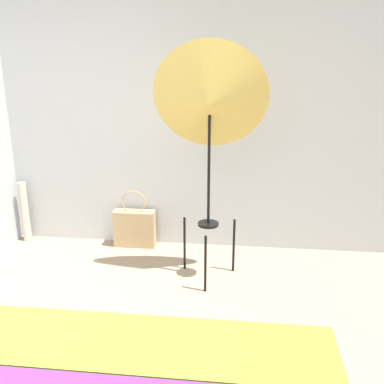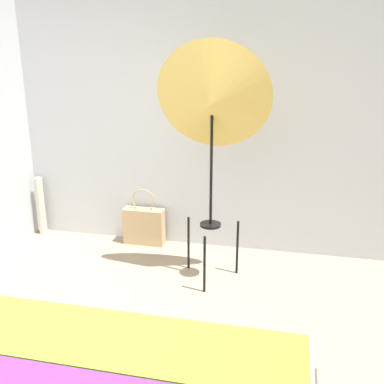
% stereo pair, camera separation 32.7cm
% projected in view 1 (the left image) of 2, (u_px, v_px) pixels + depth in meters
% --- Properties ---
extents(wall_back, '(8.00, 0.05, 2.60)m').
position_uv_depth(wall_back, '(176.00, 106.00, 3.91)').
color(wall_back, '#B7BCC1').
rests_on(wall_back, ground_plane).
extents(photo_umbrella, '(0.86, 0.47, 1.85)m').
position_uv_depth(photo_umbrella, '(210.00, 102.00, 3.24)').
color(photo_umbrella, black).
rests_on(photo_umbrella, ground_plane).
extents(tote_bag, '(0.38, 0.13, 0.54)m').
position_uv_depth(tote_bag, '(135.00, 228.00, 4.19)').
color(tote_bag, tan).
rests_on(tote_bag, ground_plane).
extents(paper_roll, '(0.08, 0.08, 0.58)m').
position_uv_depth(paper_roll, '(25.00, 212.00, 4.27)').
color(paper_roll, beige).
rests_on(paper_roll, ground_plane).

